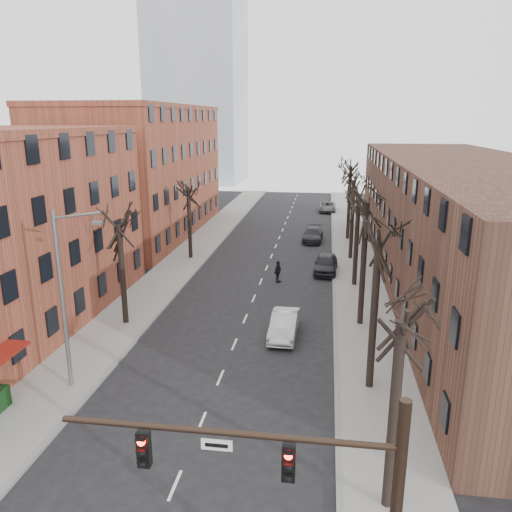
% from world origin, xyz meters
% --- Properties ---
extents(sidewalk_left, '(4.00, 90.00, 0.15)m').
position_xyz_m(sidewalk_left, '(-8.00, 35.00, 0.07)').
color(sidewalk_left, gray).
rests_on(sidewalk_left, ground).
extents(sidewalk_right, '(4.00, 90.00, 0.15)m').
position_xyz_m(sidewalk_right, '(8.00, 35.00, 0.07)').
color(sidewalk_right, gray).
rests_on(sidewalk_right, ground).
extents(building_left_far, '(12.00, 28.00, 14.00)m').
position_xyz_m(building_left_far, '(-16.00, 44.00, 7.00)').
color(building_left_far, brown).
rests_on(building_left_far, ground).
extents(building_right, '(12.00, 50.00, 10.00)m').
position_xyz_m(building_right, '(16.00, 30.00, 5.00)').
color(building_right, '#523326').
rests_on(building_right, ground).
extents(office_tower, '(18.00, 18.00, 60.00)m').
position_xyz_m(office_tower, '(-22.00, 95.00, 30.00)').
color(office_tower, '#B2B7BF').
rests_on(office_tower, ground).
extents(tree_right_a, '(5.20, 5.20, 10.00)m').
position_xyz_m(tree_right_a, '(7.60, 4.00, 0.00)').
color(tree_right_a, black).
rests_on(tree_right_a, ground).
extents(tree_right_b, '(5.20, 5.20, 10.80)m').
position_xyz_m(tree_right_b, '(7.60, 12.00, 0.00)').
color(tree_right_b, black).
rests_on(tree_right_b, ground).
extents(tree_right_c, '(5.20, 5.20, 11.60)m').
position_xyz_m(tree_right_c, '(7.60, 20.00, 0.00)').
color(tree_right_c, black).
rests_on(tree_right_c, ground).
extents(tree_right_d, '(5.20, 5.20, 10.00)m').
position_xyz_m(tree_right_d, '(7.60, 28.00, 0.00)').
color(tree_right_d, black).
rests_on(tree_right_d, ground).
extents(tree_right_e, '(5.20, 5.20, 10.80)m').
position_xyz_m(tree_right_e, '(7.60, 36.00, 0.00)').
color(tree_right_e, black).
rests_on(tree_right_e, ground).
extents(tree_right_f, '(5.20, 5.20, 11.60)m').
position_xyz_m(tree_right_f, '(7.60, 44.00, 0.00)').
color(tree_right_f, black).
rests_on(tree_right_f, ground).
extents(tree_left_a, '(5.20, 5.20, 9.50)m').
position_xyz_m(tree_left_a, '(-7.60, 18.00, 0.00)').
color(tree_left_a, black).
rests_on(tree_left_a, ground).
extents(tree_left_b, '(5.20, 5.20, 9.50)m').
position_xyz_m(tree_left_b, '(-7.60, 34.00, 0.00)').
color(tree_left_b, black).
rests_on(tree_left_b, ground).
extents(signal_mast_arm, '(8.14, 0.30, 7.20)m').
position_xyz_m(signal_mast_arm, '(5.45, -1.00, 4.40)').
color(signal_mast_arm, black).
rests_on(signal_mast_arm, ground).
extents(streetlight, '(2.45, 0.22, 9.03)m').
position_xyz_m(streetlight, '(-7.03, 10.00, 5.01)').
color(streetlight, slate).
rests_on(streetlight, ground).
extents(silver_sedan, '(1.70, 4.59, 1.50)m').
position_xyz_m(silver_sedan, '(2.84, 17.62, 0.75)').
color(silver_sedan, '#B0B1B7').
rests_on(silver_sedan, ground).
extents(parked_car_near, '(2.17, 4.86, 1.62)m').
position_xyz_m(parked_car_near, '(5.30, 31.30, 0.81)').
color(parked_car_near, black).
rests_on(parked_car_near, ground).
extents(parked_car_mid, '(2.29, 5.07, 1.44)m').
position_xyz_m(parked_car_mid, '(3.80, 42.81, 0.72)').
color(parked_car_mid, black).
rests_on(parked_car_mid, ground).
extents(parked_car_far, '(2.35, 5.08, 1.41)m').
position_xyz_m(parked_car_far, '(5.30, 61.24, 0.70)').
color(parked_car_far, '#55585D').
rests_on(parked_car_far, ground).
extents(pedestrian_crossing, '(0.81, 1.16, 1.82)m').
position_xyz_m(pedestrian_crossing, '(1.40, 28.06, 0.91)').
color(pedestrian_crossing, black).
rests_on(pedestrian_crossing, ground).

